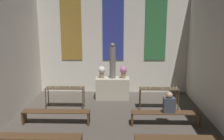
{
  "coord_description": "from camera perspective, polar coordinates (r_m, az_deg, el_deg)",
  "views": [
    {
      "loc": [
        0.27,
        -0.39,
        3.33
      ],
      "look_at": [
        0.0,
        8.8,
        1.38
      ],
      "focal_mm": 40.0,
      "sensor_mm": 36.0,
      "label": 1
    }
  ],
  "objects": [
    {
      "name": "pew_back_left",
      "position": [
        8.23,
        -12.65,
        -9.82
      ],
      "size": [
        2.13,
        0.36,
        0.43
      ],
      "color": "#4C331E",
      "rests_on": "ground_plane"
    },
    {
      "name": "pew_third_left",
      "position": [
        6.74,
        -16.29,
        -15.1
      ],
      "size": [
        2.13,
        0.36,
        0.43
      ],
      "color": "#4C331E",
      "rests_on": "ground_plane"
    },
    {
      "name": "candle_rack_left",
      "position": [
        9.4,
        -10.74,
        -4.59
      ],
      "size": [
        1.42,
        0.4,
        0.97
      ],
      "color": "#473823",
      "rests_on": "ground_plane"
    },
    {
      "name": "flower_vase_right",
      "position": [
        10.23,
        2.62,
        -0.29
      ],
      "size": [
        0.29,
        0.29,
        0.49
      ],
      "color": "#937A5B",
      "rests_on": "altar"
    },
    {
      "name": "statue",
      "position": [
        10.15,
        0.13,
        1.91
      ],
      "size": [
        0.24,
        0.24,
        1.45
      ],
      "color": "slate",
      "rests_on": "altar"
    },
    {
      "name": "candle_rack_right",
      "position": [
        9.3,
        10.67,
        -4.77
      ],
      "size": [
        1.42,
        0.4,
        0.98
      ],
      "color": "#473823",
      "rests_on": "ground_plane"
    },
    {
      "name": "person_seated",
      "position": [
        8.0,
        12.93,
        -7.5
      ],
      "size": [
        0.36,
        0.24,
        0.66
      ],
      "color": "#383D47",
      "rests_on": "pew_back_right"
    },
    {
      "name": "flower_vase_left",
      "position": [
        10.25,
        -2.35,
        -0.26
      ],
      "size": [
        0.29,
        0.29,
        0.49
      ],
      "color": "#937A5B",
      "rests_on": "altar"
    },
    {
      "name": "wall_back",
      "position": [
        11.02,
        0.27,
        6.82
      ],
      "size": [
        6.77,
        0.16,
        4.63
      ],
      "color": "silver",
      "rests_on": "ground_plane"
    },
    {
      "name": "altar",
      "position": [
        10.41,
        0.13,
        -4.17
      ],
      "size": [
        1.37,
        0.65,
        0.87
      ],
      "color": "#BCB29E",
      "rests_on": "ground_plane"
    },
    {
      "name": "pew_back_right",
      "position": [
        8.11,
        12.08,
        -10.1
      ],
      "size": [
        2.13,
        0.36,
        0.43
      ],
      "color": "#4C331E",
      "rests_on": "ground_plane"
    }
  ]
}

